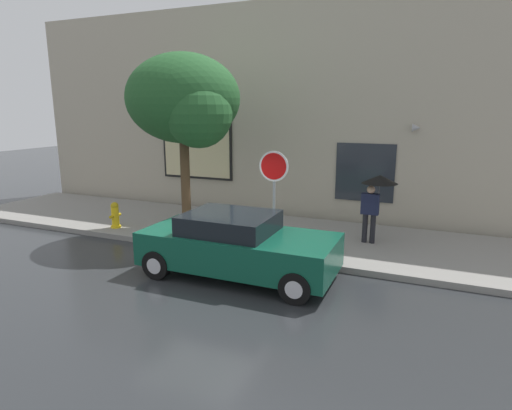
{
  "coord_description": "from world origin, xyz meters",
  "views": [
    {
      "loc": [
        4.83,
        -8.16,
        3.65
      ],
      "look_at": [
        0.61,
        1.8,
        1.2
      ],
      "focal_mm": 30.04,
      "sensor_mm": 36.0,
      "label": 1
    }
  ],
  "objects_px": {
    "pedestrian_with_umbrella": "(376,190)",
    "fire_hydrant": "(115,215)",
    "street_tree": "(186,102)",
    "parked_car": "(237,245)",
    "stop_sign": "(274,180)"
  },
  "relations": [
    {
      "from": "parked_car",
      "to": "pedestrian_with_umbrella",
      "type": "height_order",
      "value": "pedestrian_with_umbrella"
    },
    {
      "from": "fire_hydrant",
      "to": "pedestrian_with_umbrella",
      "type": "xyz_separation_m",
      "value": [
        7.34,
        1.46,
        1.05
      ]
    },
    {
      "from": "parked_car",
      "to": "street_tree",
      "type": "height_order",
      "value": "street_tree"
    },
    {
      "from": "pedestrian_with_umbrella",
      "to": "stop_sign",
      "type": "xyz_separation_m",
      "value": [
        -2.31,
        -1.4,
        0.32
      ]
    },
    {
      "from": "parked_car",
      "to": "street_tree",
      "type": "relative_size",
      "value": 0.86
    },
    {
      "from": "street_tree",
      "to": "parked_car",
      "type": "bearing_deg",
      "value": -40.41
    },
    {
      "from": "pedestrian_with_umbrella",
      "to": "fire_hydrant",
      "type": "bearing_deg",
      "value": -168.74
    },
    {
      "from": "fire_hydrant",
      "to": "street_tree",
      "type": "height_order",
      "value": "street_tree"
    },
    {
      "from": "parked_car",
      "to": "stop_sign",
      "type": "distance_m",
      "value": 2.11
    },
    {
      "from": "fire_hydrant",
      "to": "stop_sign",
      "type": "height_order",
      "value": "stop_sign"
    },
    {
      "from": "parked_car",
      "to": "fire_hydrant",
      "type": "distance_m",
      "value": 5.11
    },
    {
      "from": "fire_hydrant",
      "to": "stop_sign",
      "type": "distance_m",
      "value": 5.21
    },
    {
      "from": "pedestrian_with_umbrella",
      "to": "stop_sign",
      "type": "bearing_deg",
      "value": -148.85
    },
    {
      "from": "parked_car",
      "to": "stop_sign",
      "type": "bearing_deg",
      "value": 83.36
    },
    {
      "from": "street_tree",
      "to": "pedestrian_with_umbrella",
      "type": "bearing_deg",
      "value": 10.41
    }
  ]
}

